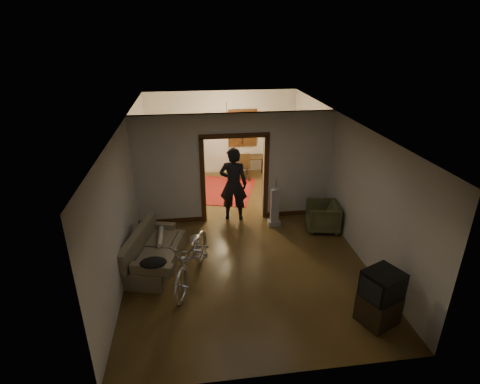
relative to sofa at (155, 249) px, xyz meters
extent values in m
cube|color=#3E2C13|center=(1.92, 1.21, -0.42)|extent=(5.00, 8.50, 0.01)
cube|color=white|center=(1.92, 1.21, 2.38)|extent=(5.00, 8.50, 0.01)
cube|color=beige|center=(1.92, 5.46, 0.98)|extent=(5.00, 0.02, 2.80)
cube|color=beige|center=(-0.58, 1.21, 0.98)|extent=(0.02, 8.50, 2.80)
cube|color=beige|center=(4.42, 1.21, 0.98)|extent=(0.02, 8.50, 2.80)
cube|color=beige|center=(1.92, 1.96, 0.98)|extent=(5.00, 0.14, 2.80)
cube|color=#3E220E|center=(1.92, 1.96, 0.68)|extent=(1.74, 0.20, 2.32)
cube|color=black|center=(2.62, 5.42, 1.13)|extent=(0.98, 0.06, 1.28)
sphere|color=#FFE0A5|center=(1.92, 3.71, 1.93)|extent=(0.24, 0.24, 0.24)
cube|color=silver|center=(2.97, 1.89, 0.83)|extent=(0.08, 0.01, 0.12)
cube|color=brown|center=(0.00, 0.00, 0.00)|extent=(1.24, 1.96, 0.83)
cylinder|color=beige|center=(0.10, 0.30, 0.11)|extent=(0.10, 0.78, 0.10)
ellipsoid|color=black|center=(0.05, -0.91, 0.26)|extent=(0.50, 0.37, 0.14)
imported|color=silver|center=(0.76, -0.58, 0.12)|extent=(1.30, 2.17, 1.07)
imported|color=#484B2A|center=(4.01, 1.04, -0.06)|extent=(0.92, 0.90, 0.72)
cube|color=black|center=(3.87, -2.20, -0.15)|extent=(0.76, 0.73, 0.54)
cube|color=black|center=(3.87, -2.20, 0.34)|extent=(0.74, 0.71, 0.50)
cube|color=gray|center=(2.87, 1.43, 0.08)|extent=(0.31, 0.25, 0.99)
imported|color=black|center=(1.88, 1.92, 0.56)|extent=(0.80, 0.61, 1.96)
cube|color=maroon|center=(1.83, 3.78, -0.41)|extent=(2.27, 2.62, 0.02)
cube|color=#273520|center=(0.57, 5.25, 0.48)|extent=(0.93, 0.56, 1.79)
sphere|color=#1E5972|center=(0.57, 5.25, 1.52)|extent=(0.29, 0.29, 0.29)
cube|color=#332211|center=(2.85, 4.94, -0.08)|extent=(1.03, 0.77, 0.68)
cube|color=#332211|center=(2.50, 4.61, 0.07)|extent=(0.43, 0.43, 0.97)
camera|label=1|loc=(0.86, -6.86, 4.23)|focal=28.00mm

